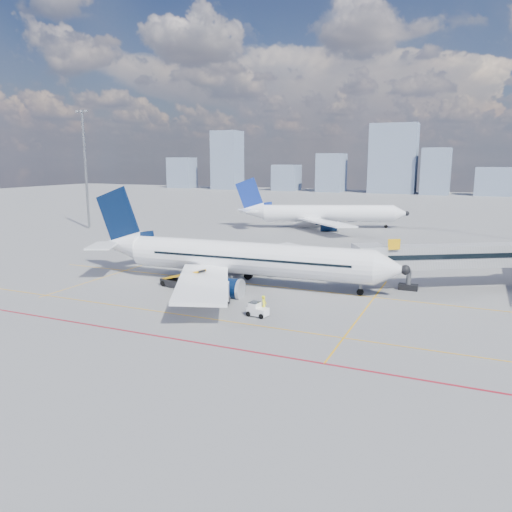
# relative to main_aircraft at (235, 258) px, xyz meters

# --- Properties ---
(ground) EXTENTS (420.00, 420.00, 0.00)m
(ground) POSITION_rel_main_aircraft_xyz_m (2.94, -7.47, -3.22)
(ground) COLOR slate
(ground) RESTS_ON ground
(apron_markings) EXTENTS (90.00, 35.12, 0.01)m
(apron_markings) POSITION_rel_main_aircraft_xyz_m (2.36, -11.38, -3.21)
(apron_markings) COLOR orange
(apron_markings) RESTS_ON ground
(jet_bridge) EXTENTS (23.55, 15.78, 6.30)m
(jet_bridge) POSITION_rel_main_aircraft_xyz_m (26.45, 9.44, 0.52)
(jet_bridge) COLOR #989AA0
(jet_bridge) RESTS_ON ground
(floodlight_mast_nw) EXTENTS (3.20, 0.61, 25.45)m
(floodlight_mast_nw) POSITION_rel_main_aircraft_xyz_m (-52.06, 32.53, 10.37)
(floodlight_mast_nw) COLOR slate
(floodlight_mast_nw) RESTS_ON ground
(distant_skyline) EXTENTS (258.00, 15.56, 31.17)m
(distant_skyline) POSITION_rel_main_aircraft_xyz_m (10.59, 182.53, 8.38)
(distant_skyline) COLOR slate
(distant_skyline) RESTS_ON ground
(main_aircraft) EXTENTS (40.57, 35.33, 11.83)m
(main_aircraft) POSITION_rel_main_aircraft_xyz_m (0.00, 0.00, 0.00)
(main_aircraft) COLOR white
(main_aircraft) RESTS_ON ground
(second_aircraft) EXTENTS (36.87, 31.19, 11.28)m
(second_aircraft) POSITION_rel_main_aircraft_xyz_m (-4.96, 53.75, 0.00)
(second_aircraft) COLOR white
(second_aircraft) RESTS_ON ground
(baggage_tug) EXTENTS (2.16, 1.49, 1.40)m
(baggage_tug) POSITION_rel_main_aircraft_xyz_m (7.70, -10.88, -2.55)
(baggage_tug) COLOR white
(baggage_tug) RESTS_ON ground
(cargo_dolly) EXTENTS (4.51, 3.34, 2.26)m
(cargo_dolly) POSITION_rel_main_aircraft_xyz_m (1.57, -8.99, -1.98)
(cargo_dolly) COLOR black
(cargo_dolly) RESTS_ON ground
(belt_loader) EXTENTS (6.83, 3.38, 2.75)m
(belt_loader) POSITION_rel_main_aircraft_xyz_m (-5.20, -4.53, -2.51)
(belt_loader) COLOR black
(belt_loader) RESTS_ON ground
(ramp_worker) EXTENTS (0.49, 0.73, 1.98)m
(ramp_worker) POSITION_rel_main_aircraft_xyz_m (8.23, -10.32, -2.23)
(ramp_worker) COLOR yellow
(ramp_worker) RESTS_ON ground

